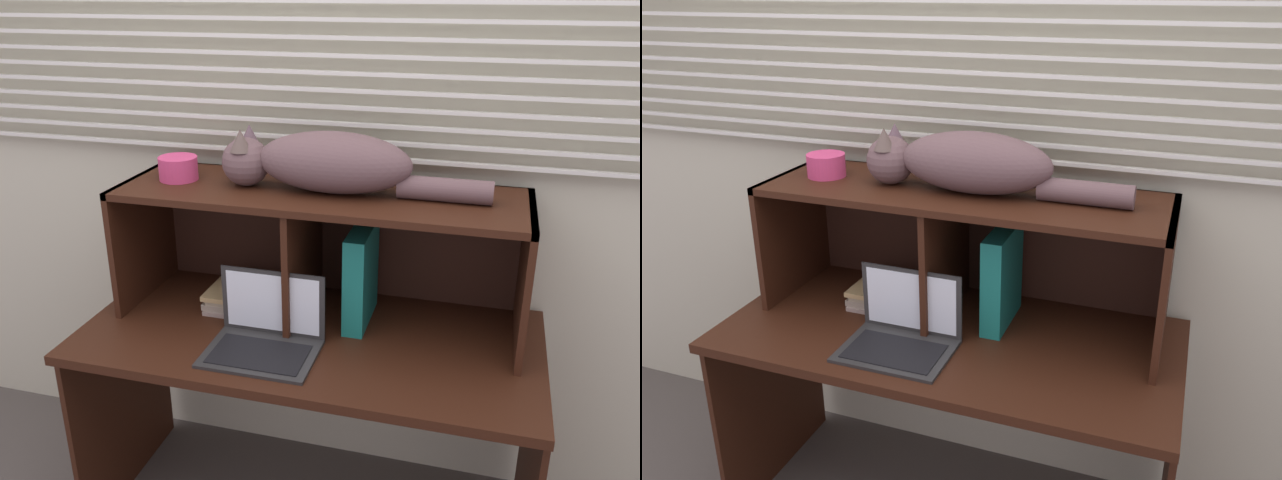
{
  "view_description": "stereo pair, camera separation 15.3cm",
  "coord_description": "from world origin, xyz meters",
  "views": [
    {
      "loc": [
        0.5,
        -1.49,
        1.72
      ],
      "look_at": [
        0.0,
        0.3,
        0.98
      ],
      "focal_mm": 36.33,
      "sensor_mm": 36.0,
      "label": 1
    },
    {
      "loc": [
        0.64,
        -1.45,
        1.72
      ],
      "look_at": [
        0.0,
        0.3,
        0.98
      ],
      "focal_mm": 36.33,
      "sensor_mm": 36.0,
      "label": 2
    }
  ],
  "objects": [
    {
      "name": "back_panel_with_blinds",
      "position": [
        0.0,
        0.55,
        1.26
      ],
      "size": [
        4.4,
        0.08,
        2.5
      ],
      "color": "beige",
      "rests_on": "ground"
    },
    {
      "name": "laptop",
      "position": [
        -0.1,
        0.05,
        0.77
      ],
      "size": [
        0.32,
        0.23,
        0.22
      ],
      "color": "#292929",
      "rests_on": "desk"
    },
    {
      "name": "hutch_shelf_unit",
      "position": [
        -0.01,
        0.33,
        1.02
      ],
      "size": [
        1.25,
        0.4,
        0.42
      ],
      "color": "black",
      "rests_on": "desk"
    },
    {
      "name": "book_stack",
      "position": [
        -0.28,
        0.3,
        0.75
      ],
      "size": [
        0.19,
        0.22,
        0.06
      ],
      "color": "gray",
      "rests_on": "desk"
    },
    {
      "name": "desk",
      "position": [
        0.0,
        0.17,
        0.58
      ],
      "size": [
        1.4,
        0.67,
        0.72
      ],
      "color": "black",
      "rests_on": "ground"
    },
    {
      "name": "binder_upright",
      "position": [
        0.13,
        0.3,
        0.88
      ],
      "size": [
        0.06,
        0.24,
        0.31
      ],
      "primitive_type": "cube",
      "color": "#177268",
      "rests_on": "desk"
    },
    {
      "name": "cat",
      "position": [
        0.01,
        0.3,
        1.23
      ],
      "size": [
        0.81,
        0.2,
        0.18
      ],
      "color": "brown",
      "rests_on": "hutch_shelf_unit"
    },
    {
      "name": "small_basket",
      "position": [
        -0.47,
        0.3,
        1.18
      ],
      "size": [
        0.12,
        0.12,
        0.07
      ],
      "primitive_type": "cylinder",
      "color": "#CA3B6E",
      "rests_on": "hutch_shelf_unit"
    }
  ]
}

